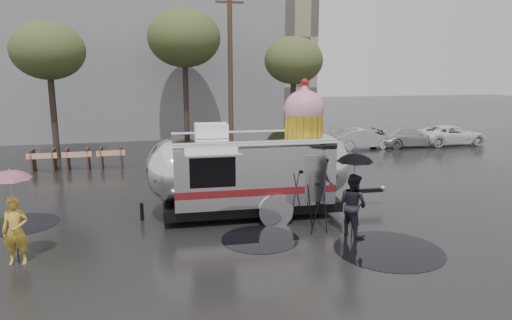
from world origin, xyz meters
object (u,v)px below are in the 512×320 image
object	(u,v)px
tripod	(317,203)
person_left	(16,231)
person_right	(353,205)
airstream_trailer	(253,167)

from	to	relation	value
tripod	person_left	bearing A→B (deg)	177.09
person_right	tripod	distance (m)	0.99
airstream_trailer	person_right	world-z (taller)	airstream_trailer
airstream_trailer	person_left	xyz separation A→B (m)	(-6.42, -2.47, -0.72)
airstream_trailer	tripod	distance (m)	2.63
person_right	person_left	bearing A→B (deg)	65.78
person_left	tripod	distance (m)	7.81
person_left	tripod	xyz separation A→B (m)	(7.80, 0.34, 0.05)
airstream_trailer	person_left	size ratio (longest dim) A/B	4.95
person_left	person_right	world-z (taller)	person_right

